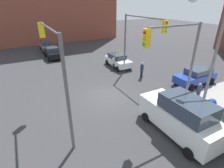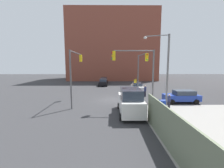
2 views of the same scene
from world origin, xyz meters
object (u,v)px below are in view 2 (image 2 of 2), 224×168
at_px(traffic_signal_nw_corner, 141,66).
at_px(mailbox_blue, 162,106).
at_px(street_lamp_corner, 164,67).
at_px(hatchback_black, 103,82).
at_px(pedestrian_crossing, 145,91).
at_px(pedestrian_walking_north, 169,101).
at_px(traffic_signal_se_corner, 75,67).
at_px(coupe_blue, 182,96).
at_px(van_white_delivery, 130,102).
at_px(traffic_signal_ne_corner, 137,68).
at_px(pedestrian_waiting, 133,88).
at_px(coupe_gray, 104,80).
at_px(sedan_white, 137,87).

bearing_deg(traffic_signal_nw_corner, mailbox_blue, 3.45).
distance_m(street_lamp_corner, hatchback_black, 21.05).
distance_m(traffic_signal_nw_corner, pedestrian_crossing, 3.82).
distance_m(pedestrian_crossing, pedestrian_walking_north, 6.34).
xyz_separation_m(traffic_signal_nw_corner, pedestrian_walking_north, (6.30, 2.00, -3.86)).
height_order(traffic_signal_se_corner, coupe_blue, traffic_signal_se_corner).
bearing_deg(pedestrian_walking_north, van_white_delivery, -150.70).
height_order(traffic_signal_ne_corner, pedestrian_waiting, traffic_signal_ne_corner).
xyz_separation_m(pedestrian_crossing, pedestrian_waiting, (-3.80, -1.40, -0.11)).
bearing_deg(coupe_blue, coupe_gray, -152.03).
bearing_deg(coupe_blue, traffic_signal_ne_corner, -67.26).
xyz_separation_m(hatchback_black, pedestrian_waiting, (8.47, 5.71, -0.03)).
height_order(pedestrian_crossing, pedestrian_waiting, pedestrian_crossing).
height_order(traffic_signal_nw_corner, coupe_gray, traffic_signal_nw_corner).
bearing_deg(mailbox_blue, traffic_signal_nw_corner, -176.55).
relative_size(hatchback_black, coupe_gray, 0.91).
distance_m(sedan_white, van_white_delivery, 13.15).
height_order(traffic_signal_nw_corner, sedan_white, traffic_signal_nw_corner).
distance_m(street_lamp_corner, pedestrian_walking_north, 4.12).
height_order(traffic_signal_se_corner, sedan_white, traffic_signal_se_corner).
bearing_deg(sedan_white, pedestrian_waiting, -56.43).
height_order(traffic_signal_nw_corner, pedestrian_walking_north, traffic_signal_nw_corner).
bearing_deg(street_lamp_corner, sedan_white, -176.40).
height_order(mailbox_blue, van_white_delivery, van_white_delivery).
relative_size(sedan_white, coupe_blue, 0.92).
xyz_separation_m(van_white_delivery, pedestrian_crossing, (-8.39, 3.40, -0.36)).
distance_m(traffic_signal_ne_corner, pedestrian_crossing, 7.85).
bearing_deg(pedestrian_waiting, street_lamp_corner, -170.36).
bearing_deg(sedan_white, coupe_gray, -151.89).
xyz_separation_m(sedan_white, coupe_gray, (-12.52, -6.69, 0.00)).
bearing_deg(coupe_blue, van_white_delivery, -58.05).
height_order(hatchback_black, pedestrian_waiting, hatchback_black).
height_order(sedan_white, van_white_delivery, van_white_delivery).
relative_size(traffic_signal_ne_corner, coupe_blue, 1.46).
height_order(traffic_signal_nw_corner, pedestrian_crossing, traffic_signal_nw_corner).
xyz_separation_m(traffic_signal_ne_corner, hatchback_black, (-18.77, -4.67, -3.74)).
relative_size(traffic_signal_ne_corner, pedestrian_crossing, 3.68).
bearing_deg(coupe_gray, traffic_signal_nw_corner, 20.97).
relative_size(mailbox_blue, pedestrian_crossing, 0.81).
bearing_deg(pedestrian_crossing, pedestrian_waiting, -142.68).
distance_m(sedan_white, coupe_gray, 14.19).
bearing_deg(traffic_signal_ne_corner, traffic_signal_nw_corner, 165.22).
bearing_deg(pedestrian_crossing, mailbox_blue, 15.70).
bearing_deg(van_white_delivery, hatchback_black, -169.81).
distance_m(traffic_signal_nw_corner, hatchback_black, 14.28).
height_order(mailbox_blue, coupe_gray, coupe_gray).
relative_size(traffic_signal_se_corner, traffic_signal_ne_corner, 1.00).
bearing_deg(street_lamp_corner, mailbox_blue, -21.90).
bearing_deg(street_lamp_corner, traffic_signal_ne_corner, -101.95).
bearing_deg(coupe_gray, coupe_blue, 27.97).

